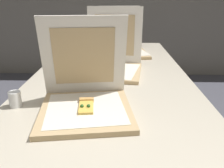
# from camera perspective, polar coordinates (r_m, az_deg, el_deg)

# --- Properties ---
(table) EXTENTS (0.98, 2.44, 0.74)m
(table) POSITION_cam_1_polar(r_m,az_deg,el_deg) (1.37, -0.64, -1.25)
(table) COLOR #BCB29E
(table) RESTS_ON ground
(pizza_box_front) EXTENTS (0.43, 0.44, 0.40)m
(pizza_box_front) POSITION_cam_1_polar(r_m,az_deg,el_deg) (1.02, -6.51, -3.41)
(pizza_box_front) COLOR tan
(pizza_box_front) RESTS_ON table
(pizza_box_middle) EXTENTS (0.44, 0.46, 0.41)m
(pizza_box_middle) POSITION_cam_1_polar(r_m,az_deg,el_deg) (1.55, -0.30, 5.24)
(pizza_box_middle) COLOR tan
(pizza_box_middle) RESTS_ON table
(pizza_box_back) EXTENTS (0.45, 0.56, 0.38)m
(pizza_box_back) POSITION_cam_1_polar(r_m,az_deg,el_deg) (2.06, 2.72, 9.09)
(pizza_box_back) COLOR tan
(pizza_box_back) RESTS_ON table
(cup_white_far) EXTENTS (0.05, 0.05, 0.07)m
(cup_white_far) POSITION_cam_1_polar(r_m,az_deg,el_deg) (1.77, -7.80, 6.30)
(cup_white_far) COLOR white
(cup_white_far) RESTS_ON table
(cup_white_near_left) EXTENTS (0.05, 0.05, 0.07)m
(cup_white_near_left) POSITION_cam_1_polar(r_m,az_deg,el_deg) (1.14, -22.61, -3.44)
(cup_white_near_left) COLOR white
(cup_white_near_left) RESTS_ON table
(cup_white_mid) EXTENTS (0.05, 0.05, 0.07)m
(cup_white_mid) POSITION_cam_1_polar(r_m,az_deg,el_deg) (1.42, -12.55, 2.34)
(cup_white_mid) COLOR white
(cup_white_mid) RESTS_ON table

